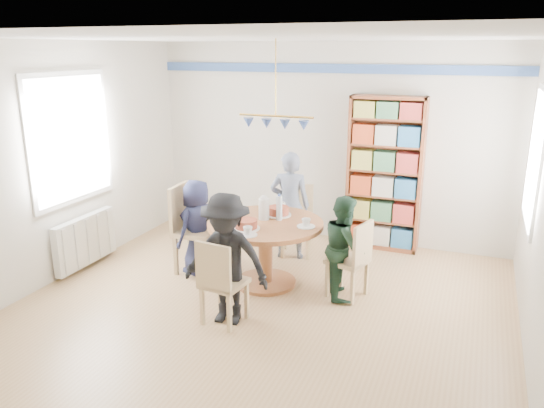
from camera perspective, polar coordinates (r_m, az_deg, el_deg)
The scene contains 14 objects.
ground at distance 5.57m, azimuth -1.55°, elevation -11.53°, with size 5.00×5.00×0.00m, color #A68558.
room_shell at distance 5.90m, azimuth -0.68°, elevation 7.05°, with size 5.00×5.00×5.00m.
radiator at distance 6.88m, azimuth -19.42°, elevation -3.71°, with size 0.12×1.00×0.60m.
dining_table at distance 5.97m, azimuth -0.72°, elevation -3.68°, with size 1.30×1.30×0.75m.
chair_left at distance 6.42m, azimuth -8.87°, elevation -2.16°, with size 0.50×0.50×1.06m.
chair_right at distance 5.74m, azimuth 8.79°, elevation -5.59°, with size 0.47×0.47×0.87m.
chair_far at distance 6.93m, azimuth 2.71°, elevation -1.32°, with size 0.49×0.49×0.91m.
chair_near at distance 5.14m, azimuth -5.65°, elevation -8.07°, with size 0.43×0.43×0.88m.
person_left at distance 6.36m, azimuth -8.01°, elevation -2.43°, with size 0.56×0.36×1.14m, color #191C37.
person_right at distance 5.74m, azimuth 7.79°, elevation -4.60°, with size 0.55×0.43×1.13m, color black.
person_far at distance 6.72m, azimuth 1.93°, elevation -0.15°, with size 0.51×0.33×1.39m, color gray.
person_near at distance 5.14m, azimuth -4.93°, elevation -5.96°, with size 0.85×0.49×1.31m, color black.
bookshelf at distance 7.13m, azimuth 12.02°, elevation 3.02°, with size 0.97×0.29×2.03m.
tableware at distance 5.92m, azimuth -0.85°, elevation -1.21°, with size 1.15×1.15×0.30m.
Camera 1 is at (1.95, -4.51, 2.61)m, focal length 35.00 mm.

